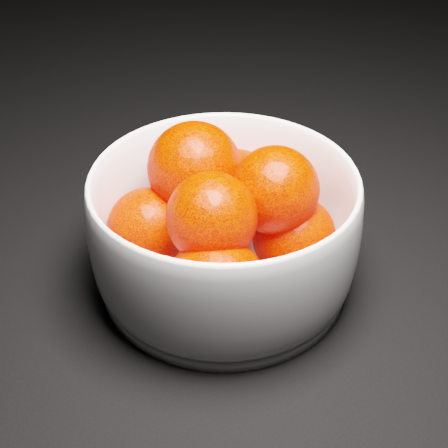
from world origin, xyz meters
name	(u,v)px	position (x,y,z in m)	size (l,w,h in m)	color
bowl	(224,229)	(-0.02, 0.25, 0.05)	(0.21, 0.21, 0.10)	white
orange_pile	(225,215)	(-0.02, 0.25, 0.06)	(0.16, 0.18, 0.12)	#F21800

